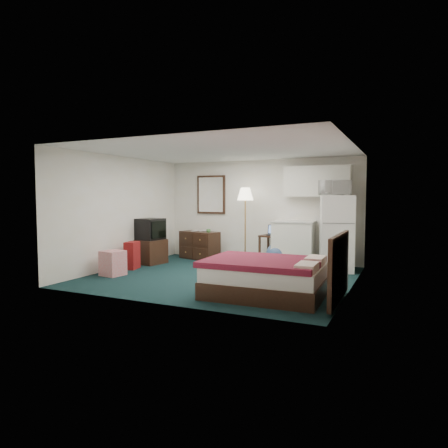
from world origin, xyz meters
The scene contains 25 objects.
floor centered at (0.00, 0.00, 0.00)m, with size 5.00×4.50×0.01m, color black.
ceiling centered at (0.00, 0.00, 2.50)m, with size 5.00×4.50×0.01m, color #F0E8CE.
walls centered at (0.00, 0.00, 1.25)m, with size 5.01×4.51×2.50m.
mirror centered at (-1.35, 2.22, 1.65)m, with size 0.80×0.06×1.00m, color white, non-canonical shape.
upper_cabinets centered at (1.45, 2.08, 1.95)m, with size 1.50×0.35×0.70m, color white, non-canonical shape.
headboard centered at (2.46, -1.11, 0.55)m, with size 0.06×1.56×1.00m, color #3A2217, non-canonical shape.
dresser centered at (-1.48, 1.80, 0.35)m, with size 1.04×0.47×0.71m, color #3A2217, non-canonical shape.
floor_lamp centered at (-0.22, 1.81, 0.91)m, with size 0.39×0.39×1.82m, color tan, non-canonical shape.
desk centered at (0.47, 1.88, 0.34)m, with size 0.54×0.54×0.69m, color #3A2217, non-canonical shape.
exercise_ball centered at (0.62, 1.73, 0.26)m, with size 0.52×0.52×0.52m, color #3B5786.
kitchen_counter centered at (0.96, 1.91, 0.50)m, with size 0.92×0.70×1.01m, color white, non-canonical shape.
fridge centered at (1.99, 1.56, 0.81)m, with size 0.67×0.67×1.63m, color white, non-canonical shape.
bed centered at (1.31, -1.11, 0.29)m, with size 1.83×1.43×0.59m, color maroon, non-canonical shape.
tv_stand centered at (-2.21, 0.68, 0.29)m, with size 0.57×0.63×0.57m, color #3A2217, non-canonical shape.
suitcase centered at (-2.16, -0.07, 0.30)m, with size 0.23×0.37×0.60m, color #790103, non-canonical shape.
retail_box centered at (-2.05, -0.84, 0.25)m, with size 0.40×0.40×0.50m, color silver, non-canonical shape.
file_bin centered at (-1.34, 1.76, 0.13)m, with size 0.37×0.28×0.26m, color gray, non-canonical shape.
cardboard_box_a centered at (-0.32, 1.19, 0.10)m, with size 0.24×0.20×0.20m, color #9C8557, non-canonical shape.
cardboard_box_b centered at (0.81, 1.47, 0.12)m, with size 0.20×0.23×0.23m, color #9C8557, non-canonical shape.
laptop centered at (0.51, 1.83, 0.81)m, with size 0.34×0.28×0.23m, color black, non-canonical shape.
crt_tv centered at (-2.23, 0.70, 0.83)m, with size 0.55×0.59×0.50m, color black, non-canonical shape.
microwave centered at (1.94, 1.52, 1.83)m, with size 0.59×0.32×0.40m, color white.
book_a centered at (-1.71, 1.87, 0.82)m, with size 0.17×0.02×0.23m, color #9C8557.
book_b centered at (-1.50, 1.94, 0.82)m, with size 0.17×0.02×0.23m, color #9C8557.
mug centered at (-1.13, 1.62, 0.76)m, with size 0.11×0.09×0.11m, color #498141.
Camera 1 is at (3.38, -7.16, 1.61)m, focal length 32.00 mm.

